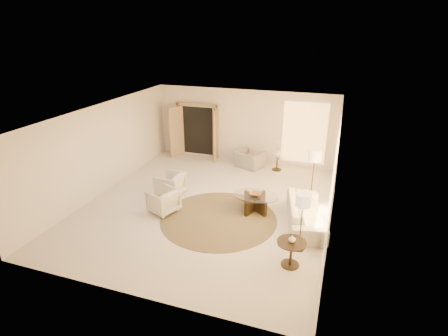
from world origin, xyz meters
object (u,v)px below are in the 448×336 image
(sofa, at_px, (306,213))
(armchair_right, at_px, (163,200))
(side_table, at_px, (277,162))
(floor_lamp_near, at_px, (315,157))
(side_vase, at_px, (278,153))
(floor_lamp_far, at_px, (303,202))
(end_vase, at_px, (292,239))
(accent_chair, at_px, (249,156))
(bowl, at_px, (255,194))
(end_table, at_px, (291,249))
(coffee_table, at_px, (255,201))
(armchair_left, at_px, (170,183))

(sofa, bearing_deg, armchair_right, 86.72)
(side_table, height_order, floor_lamp_near, floor_lamp_near)
(sofa, bearing_deg, floor_lamp_near, -12.30)
(side_table, height_order, side_vase, side_vase)
(floor_lamp_far, xyz_separation_m, end_vase, (-0.11, -0.67, -0.57))
(armchair_right, bearing_deg, floor_lamp_far, 103.04)
(accent_chair, height_order, end_vase, accent_chair)
(accent_chair, bearing_deg, side_vase, -155.65)
(sofa, distance_m, floor_lamp_near, 1.83)
(bowl, bearing_deg, end_table, -58.41)
(armchair_right, distance_m, floor_lamp_far, 4.11)
(side_vase, bearing_deg, end_vase, -76.31)
(floor_lamp_near, height_order, end_vase, floor_lamp_near)
(end_table, distance_m, floor_lamp_far, 1.09)
(bowl, distance_m, end_vase, 2.60)
(coffee_table, height_order, floor_lamp_far, floor_lamp_far)
(bowl, bearing_deg, coffee_table, 0.00)
(end_table, relative_size, side_vase, 2.63)
(end_vase, bearing_deg, accent_chair, 113.85)
(floor_lamp_far, height_order, end_vase, floor_lamp_far)
(coffee_table, distance_m, end_vase, 2.62)
(floor_lamp_near, bearing_deg, end_table, -91.82)
(side_table, xyz_separation_m, floor_lamp_far, (1.44, -4.78, 0.95))
(sofa, height_order, accent_chair, accent_chair)
(bowl, height_order, end_vase, end_vase)
(side_vase, bearing_deg, side_table, 0.00)
(side_vase, bearing_deg, floor_lamp_far, -73.27)
(armchair_left, distance_m, side_vase, 4.20)
(sofa, relative_size, armchair_right, 3.00)
(floor_lamp_near, height_order, floor_lamp_far, floor_lamp_near)
(armchair_left, xyz_separation_m, side_table, (2.82, 3.09, -0.07))
(sofa, bearing_deg, armchair_left, 72.02)
(armchair_left, bearing_deg, sofa, 87.74)
(side_table, relative_size, floor_lamp_far, 0.36)
(accent_chair, xyz_separation_m, side_table, (1.05, 0.06, -0.11))
(armchair_left, bearing_deg, side_table, 141.05)
(armchair_left, height_order, end_table, armchair_left)
(floor_lamp_near, bearing_deg, sofa, -90.00)
(armchair_right, distance_m, coffee_table, 2.65)
(accent_chair, xyz_separation_m, side_vase, (1.05, 0.06, 0.22))
(floor_lamp_far, distance_m, side_vase, 5.03)
(floor_lamp_far, bearing_deg, armchair_left, 158.43)
(armchair_left, xyz_separation_m, side_vase, (2.82, 3.09, 0.26))
(side_table, distance_m, end_vase, 5.62)
(armchair_right, bearing_deg, armchair_left, -141.85)
(armchair_right, bearing_deg, coffee_table, 132.06)
(accent_chair, bearing_deg, bowl, 128.80)
(floor_lamp_far, bearing_deg, side_table, 106.73)
(armchair_right, distance_m, end_vase, 4.08)
(sofa, bearing_deg, end_table, 164.47)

